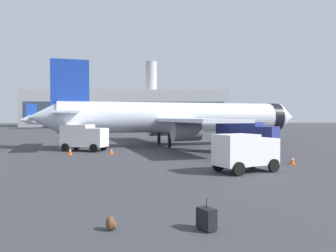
{
  "coord_description": "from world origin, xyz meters",
  "views": [
    {
      "loc": [
        0.26,
        -4.7,
        3.78
      ],
      "look_at": [
        1.32,
        23.47,
        3.0
      ],
      "focal_mm": 36.33,
      "sensor_mm": 36.0,
      "label": 1
    }
  ],
  "objects_px": {
    "cargo_van": "(245,151)",
    "safety_cone_mid": "(292,160)",
    "fuel_truck": "(246,136)",
    "safety_cone_near": "(70,151)",
    "rolling_suitcase": "(207,219)",
    "airplane_taxiing": "(63,120)",
    "airplane_at_gate": "(177,118)",
    "safety_cone_far": "(111,151)",
    "traveller_backpack": "(111,223)",
    "service_truck": "(84,136)"
  },
  "relations": [
    {
      "from": "airplane_taxiing",
      "to": "fuel_truck",
      "type": "height_order",
      "value": "airplane_taxiing"
    },
    {
      "from": "safety_cone_near",
      "to": "safety_cone_mid",
      "type": "height_order",
      "value": "safety_cone_near"
    },
    {
      "from": "safety_cone_mid",
      "to": "rolling_suitcase",
      "type": "height_order",
      "value": "rolling_suitcase"
    },
    {
      "from": "safety_cone_far",
      "to": "traveller_backpack",
      "type": "height_order",
      "value": "safety_cone_far"
    },
    {
      "from": "service_truck",
      "to": "fuel_truck",
      "type": "distance_m",
      "value": 17.48
    },
    {
      "from": "airplane_taxiing",
      "to": "rolling_suitcase",
      "type": "bearing_deg",
      "value": -72.48
    },
    {
      "from": "airplane_taxiing",
      "to": "safety_cone_far",
      "type": "xyz_separation_m",
      "value": [
        26.3,
        -79.56,
        -2.42
      ]
    },
    {
      "from": "airplane_taxiing",
      "to": "rolling_suitcase",
      "type": "distance_m",
      "value": 107.75
    },
    {
      "from": "airplane_at_gate",
      "to": "safety_cone_mid",
      "type": "bearing_deg",
      "value": -65.36
    },
    {
      "from": "airplane_at_gate",
      "to": "safety_cone_near",
      "type": "bearing_deg",
      "value": -138.79
    },
    {
      "from": "airplane_taxiing",
      "to": "airplane_at_gate",
      "type": "bearing_deg",
      "value": -64.42
    },
    {
      "from": "fuel_truck",
      "to": "safety_cone_mid",
      "type": "height_order",
      "value": "fuel_truck"
    },
    {
      "from": "airplane_taxiing",
      "to": "cargo_van",
      "type": "xyz_separation_m",
      "value": [
        36.87,
        -90.97,
        -1.27
      ]
    },
    {
      "from": "airplane_at_gate",
      "to": "cargo_van",
      "type": "height_order",
      "value": "airplane_at_gate"
    },
    {
      "from": "service_truck",
      "to": "airplane_taxiing",
      "type": "bearing_deg",
      "value": 106.7
    },
    {
      "from": "fuel_truck",
      "to": "safety_cone_mid",
      "type": "xyz_separation_m",
      "value": [
        1.41,
        -8.42,
        -1.41
      ]
    },
    {
      "from": "rolling_suitcase",
      "to": "traveller_backpack",
      "type": "relative_size",
      "value": 2.29
    },
    {
      "from": "airplane_at_gate",
      "to": "safety_cone_near",
      "type": "distance_m",
      "value": 15.34
    },
    {
      "from": "fuel_truck",
      "to": "safety_cone_near",
      "type": "distance_m",
      "value": 17.94
    },
    {
      "from": "fuel_truck",
      "to": "safety_cone_near",
      "type": "bearing_deg",
      "value": -177.32
    },
    {
      "from": "service_truck",
      "to": "cargo_van",
      "type": "xyz_separation_m",
      "value": [
        13.97,
        -14.63,
        -0.16
      ]
    },
    {
      "from": "airplane_taxiing",
      "to": "rolling_suitcase",
      "type": "relative_size",
      "value": 21.41
    },
    {
      "from": "cargo_van",
      "to": "traveller_backpack",
      "type": "relative_size",
      "value": 10.06
    },
    {
      "from": "safety_cone_near",
      "to": "traveller_backpack",
      "type": "relative_size",
      "value": 1.57
    },
    {
      "from": "safety_cone_mid",
      "to": "safety_cone_far",
      "type": "height_order",
      "value": "safety_cone_mid"
    },
    {
      "from": "fuel_truck",
      "to": "cargo_van",
      "type": "height_order",
      "value": "fuel_truck"
    },
    {
      "from": "safety_cone_far",
      "to": "rolling_suitcase",
      "type": "relative_size",
      "value": 0.55
    },
    {
      "from": "airplane_at_gate",
      "to": "safety_cone_near",
      "type": "xyz_separation_m",
      "value": [
        -11.27,
        -9.87,
        -3.28
      ]
    },
    {
      "from": "traveller_backpack",
      "to": "fuel_truck",
      "type": "bearing_deg",
      "value": 65.11
    },
    {
      "from": "airplane_taxiing",
      "to": "fuel_truck",
      "type": "distance_m",
      "value": 88.74
    },
    {
      "from": "safety_cone_mid",
      "to": "traveller_backpack",
      "type": "relative_size",
      "value": 1.52
    },
    {
      "from": "fuel_truck",
      "to": "cargo_van",
      "type": "xyz_separation_m",
      "value": [
        -3.28,
        -11.84,
        -0.32
      ]
    },
    {
      "from": "airplane_taxiing",
      "to": "cargo_van",
      "type": "relative_size",
      "value": 4.88
    },
    {
      "from": "safety_cone_near",
      "to": "rolling_suitcase",
      "type": "xyz_separation_m",
      "value": [
        10.15,
        -22.76,
        0.02
      ]
    },
    {
      "from": "airplane_at_gate",
      "to": "cargo_van",
      "type": "relative_size",
      "value": 7.31
    },
    {
      "from": "safety_cone_mid",
      "to": "safety_cone_far",
      "type": "bearing_deg",
      "value": 152.37
    },
    {
      "from": "airplane_at_gate",
      "to": "airplane_taxiing",
      "type": "height_order",
      "value": "airplane_at_gate"
    },
    {
      "from": "airplane_taxiing",
      "to": "fuel_truck",
      "type": "relative_size",
      "value": 3.8
    },
    {
      "from": "airplane_at_gate",
      "to": "service_truck",
      "type": "bearing_deg",
      "value": -149.65
    },
    {
      "from": "traveller_backpack",
      "to": "airplane_taxiing",
      "type": "bearing_deg",
      "value": 105.91
    },
    {
      "from": "airplane_taxiing",
      "to": "safety_cone_near",
      "type": "distance_m",
      "value": 83.05
    },
    {
      "from": "fuel_truck",
      "to": "traveller_backpack",
      "type": "distance_m",
      "value": 25.94
    },
    {
      "from": "fuel_truck",
      "to": "cargo_van",
      "type": "relative_size",
      "value": 1.28
    },
    {
      "from": "service_truck",
      "to": "traveller_backpack",
      "type": "relative_size",
      "value": 10.9
    },
    {
      "from": "airplane_taxiing",
      "to": "safety_cone_near",
      "type": "bearing_deg",
      "value": -74.43
    },
    {
      "from": "airplane_at_gate",
      "to": "service_truck",
      "type": "xyz_separation_m",
      "value": [
        -10.66,
        -6.24,
        -2.05
      ]
    },
    {
      "from": "cargo_van",
      "to": "safety_cone_mid",
      "type": "xyz_separation_m",
      "value": [
        4.69,
        3.42,
        -1.09
      ]
    },
    {
      "from": "airplane_taxiing",
      "to": "safety_cone_near",
      "type": "xyz_separation_m",
      "value": [
        22.28,
        -79.97,
        -2.34
      ]
    },
    {
      "from": "airplane_at_gate",
      "to": "safety_cone_mid",
      "type": "distance_m",
      "value": 19.48
    },
    {
      "from": "fuel_truck",
      "to": "safety_cone_mid",
      "type": "distance_m",
      "value": 8.65
    }
  ]
}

